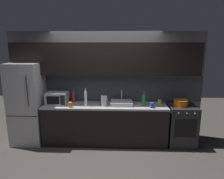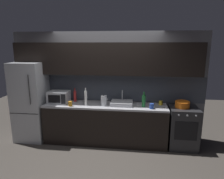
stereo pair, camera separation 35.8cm
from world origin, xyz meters
The scene contains 15 objects.
ground_plane centered at (0.00, 0.00, 0.00)m, with size 10.00×10.00×0.00m, color #3D3833.
back_wall centered at (0.00, 1.20, 1.55)m, with size 4.47×0.44×2.50m.
counter_run centered at (0.00, 0.90, 0.45)m, with size 2.73×0.60×0.90m.
refrigerator centered at (-1.75, 0.90, 0.91)m, with size 0.68×0.69×1.82m.
oven_range centered at (1.71, 0.90, 0.45)m, with size 0.60×0.62×0.90m.
microwave centered at (-1.07, 0.92, 1.04)m, with size 0.46×0.35×0.27m.
sink_basin centered at (0.37, 0.93, 0.94)m, with size 0.48×0.38×0.30m.
kettle centered at (-0.02, 0.84, 1.01)m, with size 0.17×0.13×0.24m.
wine_bottle_green centered at (0.85, 0.85, 1.03)m, with size 0.08×0.08×0.33m.
wine_bottle_red centered at (-0.73, 1.07, 1.03)m, with size 0.07×0.07×0.32m.
wine_bottle_white centered at (-0.41, 0.82, 1.07)m, with size 0.06×0.06×0.39m.
mug_blue centered at (1.01, 0.73, 0.95)m, with size 0.09×0.09×0.11m, color #234299.
mug_amber centered at (-0.73, 0.70, 0.95)m, with size 0.08×0.08×0.10m, color #B27019.
mug_yellow centered at (1.23, 1.04, 0.94)m, with size 0.08×0.08×0.09m, color gold.
cooking_pot centered at (1.66, 0.90, 0.97)m, with size 0.31×0.31×0.13m.
Camera 1 is at (0.32, -3.36, 2.21)m, focal length 32.17 mm.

